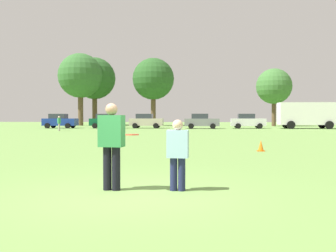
{
  "coord_description": "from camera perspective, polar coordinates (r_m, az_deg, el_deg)",
  "views": [
    {
      "loc": [
        1.27,
        -7.55,
        1.53
      ],
      "look_at": [
        0.61,
        2.27,
        1.28
      ],
      "focal_mm": 41.66,
      "sensor_mm": 36.0,
      "label": 1
    }
  ],
  "objects": [
    {
      "name": "ground_plane",
      "position": [
        7.81,
        -5.67,
        -9.85
      ],
      "size": [
        184.28,
        184.28,
        0.0
      ],
      "primitive_type": "plane",
      "color": "#6B9347"
    },
    {
      "name": "player_thrower",
      "position": [
        8.1,
        -8.25,
        -2.23
      ],
      "size": [
        0.54,
        0.36,
        1.79
      ],
      "color": "black",
      "rests_on": "ground"
    },
    {
      "name": "player_defender",
      "position": [
        7.97,
        1.43,
        -3.69
      ],
      "size": [
        0.45,
        0.29,
        1.46
      ],
      "color": "#1E234C",
      "rests_on": "ground"
    },
    {
      "name": "frisbee",
      "position": [
        7.88,
        -5.27,
        -1.27
      ],
      "size": [
        0.27,
        0.27,
        0.03
      ],
      "color": "#E54C33"
    },
    {
      "name": "traffic_cone",
      "position": [
        17.46,
        13.43,
        -2.85
      ],
      "size": [
        0.32,
        0.32,
        0.48
      ],
      "color": "#D8590C",
      "rests_on": "ground"
    },
    {
      "name": "parked_car_near_left",
      "position": [
        51.18,
        -15.54,
        0.73
      ],
      "size": [
        4.23,
        2.27,
        1.82
      ],
      "color": "navy",
      "rests_on": "ground"
    },
    {
      "name": "parked_car_mid_left",
      "position": [
        49.69,
        -8.97,
        0.74
      ],
      "size": [
        4.23,
        2.27,
        1.82
      ],
      "color": "#0C4C2D",
      "rests_on": "ground"
    },
    {
      "name": "parked_car_center",
      "position": [
        49.25,
        -3.23,
        0.75
      ],
      "size": [
        4.23,
        2.27,
        1.82
      ],
      "color": "#B7AD99",
      "rests_on": "ground"
    },
    {
      "name": "parked_car_mid_right",
      "position": [
        47.66,
        4.92,
        0.72
      ],
      "size": [
        4.23,
        2.27,
        1.82
      ],
      "color": "slate",
      "rests_on": "ground"
    },
    {
      "name": "parked_car_near_right",
      "position": [
        49.09,
        11.57,
        0.72
      ],
      "size": [
        4.23,
        2.27,
        1.82
      ],
      "color": "silver",
      "rests_on": "ground"
    },
    {
      "name": "box_truck",
      "position": [
        50.47,
        20.38,
        1.62
      ],
      "size": [
        8.54,
        3.11,
        3.18
      ],
      "color": "white",
      "rests_on": "ground"
    },
    {
      "name": "bystander_sideline_watcher",
      "position": [
        41.63,
        -15.65,
        0.48
      ],
      "size": [
        0.44,
        0.48,
        1.52
      ],
      "color": "gray",
      "rests_on": "ground"
    },
    {
      "name": "tree_west_oak",
      "position": [
        64.81,
        -12.7,
        7.16
      ],
      "size": [
        7.17,
        7.17,
        11.65
      ],
      "color": "brown",
      "rests_on": "ground"
    },
    {
      "name": "tree_west_maple",
      "position": [
        67.29,
        -10.69,
        6.83
      ],
      "size": [
        7.03,
        7.03,
        11.42
      ],
      "color": "brown",
      "rests_on": "ground"
    },
    {
      "name": "tree_center_elm",
      "position": [
        62.66,
        -2.17,
        6.86
      ],
      "size": [
        6.65,
        6.65,
        10.81
      ],
      "color": "brown",
      "rests_on": "ground"
    },
    {
      "name": "tree_east_birch",
      "position": [
        61.82,
        15.25,
        5.6
      ],
      "size": [
        5.41,
        5.41,
        8.8
      ],
      "color": "brown",
      "rests_on": "ground"
    }
  ]
}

